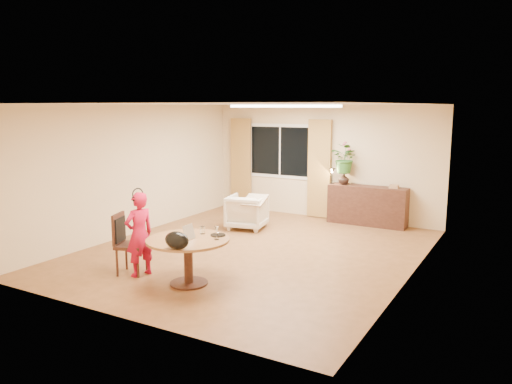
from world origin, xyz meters
TOP-DOWN VIEW (x-y plane):
  - floor at (0.00, 0.00)m, footprint 6.50×6.50m
  - ceiling at (0.00, 0.00)m, footprint 6.50×6.50m
  - wall_back at (0.00, 3.25)m, footprint 5.50×0.00m
  - wall_left at (-2.75, 0.00)m, footprint 0.00×6.50m
  - wall_right at (2.75, 0.00)m, footprint 0.00×6.50m
  - window at (-1.10, 3.23)m, footprint 1.70×0.03m
  - curtain_left at (-2.15, 3.15)m, footprint 0.55×0.08m
  - curtain_right at (-0.05, 3.15)m, footprint 0.55×0.08m
  - ceiling_panel at (0.00, 1.20)m, footprint 2.20×0.35m
  - dining_table at (0.01, -1.89)m, footprint 1.20×1.20m
  - dining_chair at (-1.04, -1.95)m, footprint 0.57×0.54m
  - child at (-0.87, -1.95)m, footprint 0.54×0.43m
  - laptop at (-0.10, -1.93)m, footprint 0.34×0.23m
  - tumbler at (0.02, -1.56)m, footprint 0.09×0.09m
  - wine_glass at (0.39, -1.73)m, footprint 0.07×0.07m
  - pot_lid at (0.29, -1.54)m, footprint 0.27×0.27m
  - handbag at (0.21, -2.40)m, footprint 0.41×0.32m
  - armchair at (-0.96, 1.43)m, footprint 0.91×0.93m
  - throw at (-0.72, 1.33)m, footprint 0.53×0.61m
  - sideboard at (1.15, 3.01)m, footprint 1.71×0.42m
  - vase at (0.59, 3.01)m, footprint 0.26×0.26m
  - bouquet at (0.62, 3.01)m, footprint 0.73×0.68m
  - book_stack at (1.71, 3.01)m, footprint 0.23×0.20m
  - desk_lamp at (0.34, 2.96)m, footprint 0.18×0.18m

SIDE VIEW (x-z plane):
  - floor at x=0.00m, z-range 0.00..0.00m
  - armchair at x=-0.96m, z-range 0.00..0.72m
  - sideboard at x=1.15m, z-range 0.00..0.85m
  - dining_chair at x=-1.04m, z-range 0.00..0.95m
  - dining_table at x=0.01m, z-range 0.20..0.88m
  - child at x=-0.87m, z-range 0.00..1.30m
  - pot_lid at x=0.29m, z-range 0.68..0.72m
  - throw at x=-0.72m, z-range 0.72..0.75m
  - tumbler at x=0.02m, z-range 0.68..0.79m
  - wine_glass at x=0.39m, z-range 0.68..0.88m
  - laptop at x=-0.10m, z-range 0.68..0.91m
  - handbag at x=0.21m, z-range 0.68..0.93m
  - book_stack at x=1.71m, z-range 0.85..0.93m
  - vase at x=0.59m, z-range 0.85..1.10m
  - desk_lamp at x=0.34m, z-range 0.85..1.22m
  - curtain_left at x=-2.15m, z-range 0.02..2.27m
  - curtain_right at x=-0.05m, z-range 0.02..2.27m
  - wall_back at x=0.00m, z-range -1.45..4.05m
  - wall_left at x=-2.75m, z-range -1.95..4.55m
  - wall_right at x=2.75m, z-range -1.95..4.55m
  - bouquet at x=0.62m, z-range 1.10..1.76m
  - window at x=-1.10m, z-range 0.85..2.15m
  - ceiling_panel at x=0.00m, z-range 2.54..2.59m
  - ceiling at x=0.00m, z-range 2.60..2.60m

